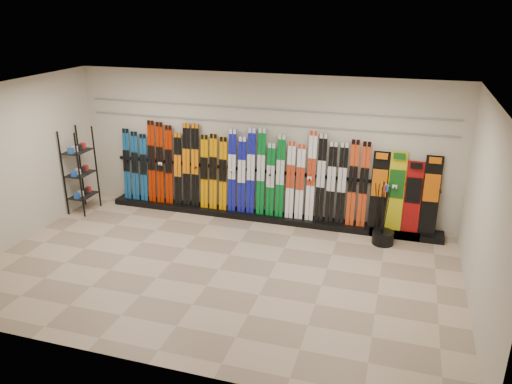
% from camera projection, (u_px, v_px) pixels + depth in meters
% --- Properties ---
extents(floor, '(8.00, 8.00, 0.00)m').
position_uv_depth(floor, '(219.00, 270.00, 8.55)').
color(floor, gray).
rests_on(floor, ground).
extents(back_wall, '(8.00, 0.00, 8.00)m').
position_uv_depth(back_wall, '(260.00, 147.00, 10.25)').
color(back_wall, beige).
rests_on(back_wall, floor).
extents(left_wall, '(0.00, 5.00, 5.00)m').
position_uv_depth(left_wall, '(12.00, 166.00, 9.10)').
color(left_wall, beige).
rests_on(left_wall, floor).
extents(right_wall, '(0.00, 5.00, 5.00)m').
position_uv_depth(right_wall, '(485.00, 217.00, 6.93)').
color(right_wall, beige).
rests_on(right_wall, floor).
extents(ceiling, '(8.00, 8.00, 0.00)m').
position_uv_depth(ceiling, '(213.00, 94.00, 7.48)').
color(ceiling, silver).
rests_on(ceiling, back_wall).
extents(ski_rack_base, '(8.00, 0.40, 0.12)m').
position_uv_depth(ski_rack_base, '(267.00, 217.00, 10.50)').
color(ski_rack_base, black).
rests_on(ski_rack_base, floor).
extents(skis, '(5.37, 0.20, 1.83)m').
position_uv_depth(skis, '(238.00, 173.00, 10.39)').
color(skis, navy).
rests_on(skis, ski_rack_base).
extents(snowboards, '(1.28, 0.24, 1.54)m').
position_uv_depth(snowboards, '(404.00, 193.00, 9.55)').
color(snowboards, black).
rests_on(snowboards, ski_rack_base).
extents(accessory_rack, '(0.40, 0.60, 1.83)m').
position_uv_depth(accessory_rack, '(80.00, 171.00, 10.66)').
color(accessory_rack, black).
rests_on(accessory_rack, floor).
extents(pole_bin, '(0.40, 0.40, 0.25)m').
position_uv_depth(pole_bin, '(383.00, 238.00, 9.43)').
color(pole_bin, black).
rests_on(pole_bin, floor).
extents(ski_poles, '(0.30, 0.31, 1.18)m').
position_uv_depth(ski_poles, '(382.00, 214.00, 9.26)').
color(ski_poles, black).
rests_on(ski_poles, pole_bin).
extents(slatwall_rail_0, '(7.60, 0.02, 0.03)m').
position_uv_depth(slatwall_rail_0, '(260.00, 124.00, 10.05)').
color(slatwall_rail_0, gray).
rests_on(slatwall_rail_0, back_wall).
extents(slatwall_rail_1, '(7.60, 0.02, 0.03)m').
position_uv_depth(slatwall_rail_1, '(260.00, 109.00, 9.95)').
color(slatwall_rail_1, gray).
rests_on(slatwall_rail_1, back_wall).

